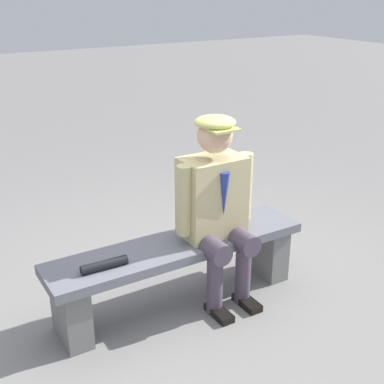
# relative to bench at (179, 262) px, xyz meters

# --- Properties ---
(ground_plane) EXTENTS (30.00, 30.00, 0.00)m
(ground_plane) POSITION_rel_bench_xyz_m (0.00, 0.00, -0.33)
(ground_plane) COLOR gray
(bench) EXTENTS (1.85, 0.41, 0.48)m
(bench) POSITION_rel_bench_xyz_m (0.00, 0.00, 0.00)
(bench) COLOR slate
(bench) RESTS_ON ground
(seated_man) EXTENTS (0.60, 0.55, 1.33)m
(seated_man) POSITION_rel_bench_xyz_m (-0.27, 0.05, 0.41)
(seated_man) COLOR #C4B681
(seated_man) RESTS_ON ground
(rolled_magazine) EXTENTS (0.30, 0.07, 0.06)m
(rolled_magazine) POSITION_rel_bench_xyz_m (0.56, 0.07, 0.18)
(rolled_magazine) COLOR black
(rolled_magazine) RESTS_ON bench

